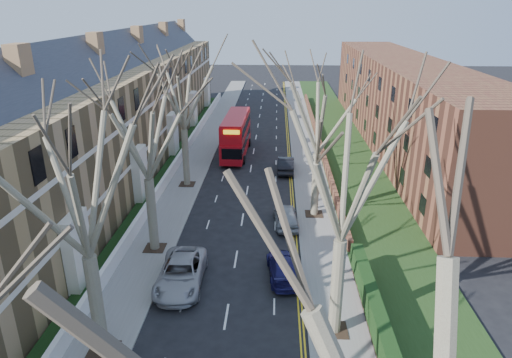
# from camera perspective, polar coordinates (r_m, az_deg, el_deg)

# --- Properties ---
(pavement_left) EXTENTS (3.00, 102.00, 0.12)m
(pavement_left) POSITION_cam_1_polar(r_m,az_deg,el_deg) (53.49, -6.73, 3.63)
(pavement_left) COLOR slate
(pavement_left) RESTS_ON ground
(pavement_right) EXTENTS (3.00, 102.00, 0.12)m
(pavement_right) POSITION_cam_1_polar(r_m,az_deg,el_deg) (52.92, 6.23, 3.46)
(pavement_right) COLOR slate
(pavement_right) RESTS_ON ground
(terrace_left) EXTENTS (9.70, 78.00, 13.60)m
(terrace_left) POSITION_cam_1_polar(r_m,az_deg,el_deg) (46.53, -17.98, 7.11)
(terrace_left) COLOR #9B7E4E
(terrace_left) RESTS_ON ground
(flats_right) EXTENTS (13.97, 54.00, 10.00)m
(flats_right) POSITION_cam_1_polar(r_m,az_deg,el_deg) (57.44, 17.82, 9.05)
(flats_right) COLOR brown
(flats_right) RESTS_ON ground
(front_wall_left) EXTENTS (0.30, 78.00, 1.00)m
(front_wall_left) POSITION_cam_1_polar(r_m,az_deg,el_deg) (46.18, -10.31, 1.33)
(front_wall_left) COLOR white
(front_wall_left) RESTS_ON ground
(grass_verge_right) EXTENTS (6.00, 102.00, 0.06)m
(grass_verge_right) POSITION_cam_1_polar(r_m,az_deg,el_deg) (53.38, 11.07, 3.44)
(grass_verge_right) COLOR #1F3814
(grass_verge_right) RESTS_ON ground
(tree_left_mid) EXTENTS (10.50, 10.50, 14.71)m
(tree_left_mid) POSITION_cam_1_polar(r_m,az_deg,el_deg) (20.25, -21.58, 1.29)
(tree_left_mid) COLOR #695F4B
(tree_left_mid) RESTS_ON ground
(tree_left_far) EXTENTS (10.15, 10.15, 14.22)m
(tree_left_far) POSITION_cam_1_polar(r_m,az_deg,el_deg) (29.36, -13.90, 7.31)
(tree_left_far) COLOR #695F4B
(tree_left_far) RESTS_ON ground
(tree_left_dist) EXTENTS (10.50, 10.50, 14.71)m
(tree_left_dist) POSITION_cam_1_polar(r_m,az_deg,el_deg) (40.73, -9.31, 11.78)
(tree_left_dist) COLOR #695F4B
(tree_left_dist) RESTS_ON ground
(tree_right_mid) EXTENTS (10.50, 10.50, 14.71)m
(tree_right_mid) POSITION_cam_1_polar(r_m,az_deg,el_deg) (20.63, 11.29, 2.74)
(tree_right_mid) COLOR #695F4B
(tree_right_mid) RESTS_ON ground
(tree_right_far) EXTENTS (10.15, 10.15, 14.22)m
(tree_right_far) POSITION_cam_1_polar(r_m,az_deg,el_deg) (34.18, 7.95, 9.59)
(tree_right_far) COLOR #695F4B
(tree_right_far) RESTS_ON ground
(double_decker_bus) EXTENTS (2.86, 10.37, 4.33)m
(double_decker_bus) POSITION_cam_1_polar(r_m,az_deg,el_deg) (51.21, -2.51, 5.38)
(double_decker_bus) COLOR #AD0C15
(double_decker_bus) RESTS_ON ground
(car_left_far) EXTENTS (2.75, 5.77, 1.59)m
(car_left_far) POSITION_cam_1_polar(r_m,az_deg,el_deg) (28.30, -9.34, -11.53)
(car_left_far) COLOR #A0A0A5
(car_left_far) RESTS_ON ground
(car_right_near) EXTENTS (2.34, 4.78, 1.34)m
(car_right_near) POSITION_cam_1_polar(r_m,az_deg,el_deg) (28.80, 3.46, -10.93)
(car_right_near) COLOR #1A1751
(car_right_near) RESTS_ON ground
(car_right_mid) EXTENTS (2.06, 4.48, 1.49)m
(car_right_mid) POSITION_cam_1_polar(r_m,az_deg,el_deg) (35.06, 3.77, -4.64)
(car_right_mid) COLOR #94979C
(car_right_mid) RESTS_ON ground
(car_right_far) EXTENTS (1.72, 4.64, 1.52)m
(car_right_far) POSITION_cam_1_polar(r_m,az_deg,el_deg) (46.22, 3.75, 1.83)
(car_right_far) COLOR black
(car_right_far) RESTS_ON ground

